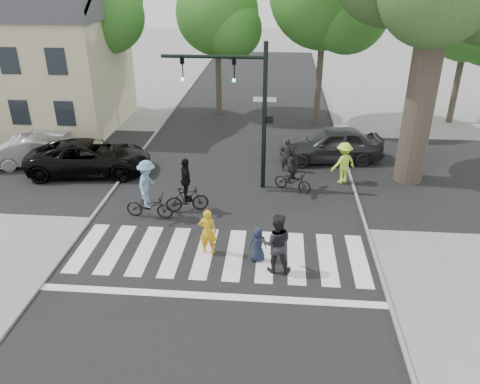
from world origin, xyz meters
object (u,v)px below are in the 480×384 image
object	(u,v)px
cyclist_left	(148,193)
cyclist_mid	(186,190)
pedestrian_woman	(208,232)
car_grey	(331,144)
pedestrian_child	(258,244)
car_silver	(37,150)
pedestrian_adult	(276,243)
traffic_signal	(243,96)
car_suv	(89,157)
cyclist_right	(293,170)

from	to	relation	value
cyclist_left	cyclist_mid	xyz separation A→B (m)	(1.31, 0.61, -0.10)
pedestrian_woman	car_grey	bearing A→B (deg)	-114.81
pedestrian_child	car_silver	distance (m)	12.92
pedestrian_child	pedestrian_adult	bearing A→B (deg)	125.80
traffic_signal	car_silver	distance (m)	10.50
pedestrian_child	cyclist_left	xyz separation A→B (m)	(-4.17, 2.49, 0.39)
car_suv	car_silver	xyz separation A→B (m)	(-2.85, 0.84, -0.07)
cyclist_mid	car_grey	xyz separation A→B (m)	(5.90, 5.67, -0.06)
pedestrian_child	car_grey	distance (m)	9.29
pedestrian_adult	car_silver	xyz separation A→B (m)	(-11.34, 7.67, -0.30)
traffic_signal	car_suv	world-z (taller)	traffic_signal
pedestrian_woman	cyclist_mid	distance (m)	3.06
traffic_signal	pedestrian_woman	bearing A→B (deg)	-98.06
cyclist_left	cyclist_mid	size ratio (longest dim) A/B	1.06
pedestrian_child	car_silver	size ratio (longest dim) A/B	0.29
pedestrian_adult	car_grey	size ratio (longest dim) A/B	0.40
car_silver	pedestrian_woman	bearing A→B (deg)	-150.41
cyclist_left	cyclist_right	size ratio (longest dim) A/B	1.09
pedestrian_child	cyclist_left	distance (m)	4.87
pedestrian_woman	pedestrian_child	world-z (taller)	pedestrian_woman
cyclist_right	pedestrian_woman	bearing A→B (deg)	-119.68
pedestrian_woman	car_silver	bearing A→B (deg)	-32.92
cyclist_right	car_silver	distance (m)	12.10
cyclist_left	car_suv	size ratio (longest dim) A/B	0.42
pedestrian_child	car_silver	world-z (taller)	car_silver
pedestrian_adult	car_silver	size ratio (longest dim) A/B	0.47
pedestrian_adult	cyclist_left	size ratio (longest dim) A/B	0.86
traffic_signal	pedestrian_child	size ratio (longest dim) A/B	5.00
cyclist_right	car_suv	size ratio (longest dim) A/B	0.39
pedestrian_adult	pedestrian_woman	bearing A→B (deg)	-21.11
pedestrian_child	car_suv	size ratio (longest dim) A/B	0.22
cyclist_right	car_suv	xyz separation A→B (m)	(-9.09, 1.07, -0.18)
cyclist_mid	car_silver	size ratio (longest dim) A/B	0.52
cyclist_left	car_silver	size ratio (longest dim) A/B	0.55
cyclist_left	car_grey	distance (m)	9.56
cyclist_left	cyclist_mid	world-z (taller)	cyclist_left
cyclist_left	car_suv	bearing A→B (deg)	134.20
pedestrian_child	car_suv	xyz separation A→B (m)	(-7.90, 6.33, 0.15)
traffic_signal	cyclist_right	size ratio (longest dim) A/B	2.88
traffic_signal	car_grey	distance (m)	6.00
car_silver	cyclist_mid	bearing A→B (deg)	-140.70
car_grey	pedestrian_woman	bearing A→B (deg)	-37.57
pedestrian_adult	car_silver	distance (m)	13.69
pedestrian_woman	car_silver	distance (m)	11.42
pedestrian_woman	pedestrian_adult	size ratio (longest dim) A/B	0.82
car_suv	car_grey	size ratio (longest dim) A/B	1.10
cyclist_left	car_silver	bearing A→B (deg)	144.61
pedestrian_woman	cyclist_left	xyz separation A→B (m)	(-2.53, 2.19, 0.19)
traffic_signal	car_silver	bearing A→B (deg)	170.16
car_suv	pedestrian_adult	bearing A→B (deg)	-135.91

